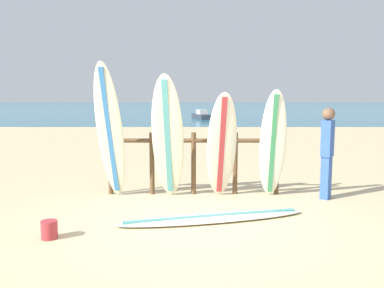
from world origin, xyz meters
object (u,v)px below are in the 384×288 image
at_px(surfboard_leaning_left, 166,138).
at_px(small_boat_offshore, 200,115).
at_px(surfboard_lying_on_sand, 211,218).
at_px(surfboard_leaning_center, 271,145).
at_px(surfboard_leaning_far_left, 108,132).
at_px(sand_bucket, 48,230).
at_px(surfboard_leaning_center_left, 220,146).
at_px(surfboard_rack, 192,156).
at_px(beachgoer_standing, 325,149).

relative_size(surfboard_leaning_left, small_boat_offshore, 0.72).
bearing_deg(surfboard_lying_on_sand, surfboard_leaning_center, 47.64).
bearing_deg(surfboard_leaning_far_left, surfboard_lying_on_sand, -34.94).
bearing_deg(surfboard_leaning_center, surfboard_lying_on_sand, -132.36).
bearing_deg(sand_bucket, surfboard_leaning_left, 54.36).
distance_m(surfboard_leaning_left, sand_bucket, 2.64).
relative_size(surfboard_leaning_far_left, surfboard_leaning_center_left, 1.27).
height_order(surfboard_rack, surfboard_leaning_far_left, surfboard_leaning_far_left).
distance_m(surfboard_leaning_center_left, beachgoer_standing, 1.89).
xyz_separation_m(surfboard_leaning_far_left, surfboard_leaning_center_left, (1.97, -0.03, -0.26)).
bearing_deg(small_boat_offshore, beachgoer_standing, -86.30).
bearing_deg(small_boat_offshore, surfboard_leaning_left, -92.77).
height_order(surfboard_leaning_far_left, small_boat_offshore, surfboard_leaning_far_left).
relative_size(surfboard_rack, sand_bucket, 13.67).
bearing_deg(surfboard_lying_on_sand, beachgoer_standing, 30.93).
distance_m(surfboard_leaning_left, small_boat_offshore, 25.13).
height_order(surfboard_leaning_center_left, small_boat_offshore, surfboard_leaning_center_left).
xyz_separation_m(surfboard_leaning_far_left, beachgoer_standing, (3.85, 0.03, -0.31)).
xyz_separation_m(surfboard_leaning_far_left, sand_bucket, (-0.41, -2.01, -1.10)).
bearing_deg(surfboard_leaning_center, beachgoer_standing, 1.66).
bearing_deg(surfboard_leaning_far_left, surfboard_leaning_center_left, -0.82).
bearing_deg(surfboard_leaning_center_left, surfboard_leaning_left, 179.38).
xyz_separation_m(surfboard_leaning_far_left, surfboard_lying_on_sand, (1.76, -1.23, -1.18)).
relative_size(surfboard_leaning_center_left, surfboard_lying_on_sand, 0.65).
xyz_separation_m(beachgoer_standing, sand_bucket, (-4.26, -2.04, -0.78)).
relative_size(surfboard_leaning_left, sand_bucket, 9.42).
height_order(surfboard_lying_on_sand, sand_bucket, sand_bucket).
distance_m(surfboard_leaning_center_left, sand_bucket, 3.21).
distance_m(surfboard_leaning_left, surfboard_lying_on_sand, 1.78).
xyz_separation_m(surfboard_leaning_center_left, surfboard_lying_on_sand, (-0.21, -1.20, -0.92)).
bearing_deg(surfboard_rack, sand_bucket, -128.17).
bearing_deg(surfboard_lying_on_sand, sand_bucket, -160.16).
distance_m(surfboard_leaning_far_left, beachgoer_standing, 3.87).
xyz_separation_m(surfboard_leaning_center, beachgoer_standing, (0.98, 0.03, -0.08)).
bearing_deg(sand_bucket, surfboard_lying_on_sand, 19.84).
xyz_separation_m(surfboard_rack, surfboard_leaning_left, (-0.46, -0.41, 0.40)).
xyz_separation_m(beachgoer_standing, small_boat_offshore, (-1.62, 25.04, -0.65)).
distance_m(surfboard_lying_on_sand, beachgoer_standing, 2.59).
distance_m(surfboard_leaning_far_left, surfboard_leaning_left, 1.03).
bearing_deg(surfboard_leaning_far_left, surfboard_leaning_center, -0.02).
relative_size(surfboard_leaning_center, sand_bucket, 8.33).
height_order(surfboard_leaning_center, beachgoer_standing, surfboard_leaning_center).
xyz_separation_m(surfboard_leaning_left, small_boat_offshore, (1.22, 25.09, -0.85)).
relative_size(surfboard_leaning_center_left, small_boat_offshore, 0.62).
distance_m(surfboard_rack, surfboard_lying_on_sand, 1.78).
xyz_separation_m(surfboard_leaning_center, small_boat_offshore, (-0.64, 25.07, -0.73)).
bearing_deg(sand_bucket, beachgoer_standing, 25.55).
distance_m(surfboard_leaning_center, small_boat_offshore, 25.09).
bearing_deg(surfboard_leaning_center_left, sand_bucket, -140.19).
relative_size(surfboard_leaning_far_left, surfboard_leaning_center, 1.24).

